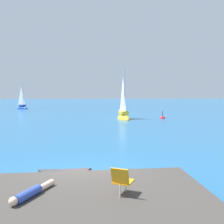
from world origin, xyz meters
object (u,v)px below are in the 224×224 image
Objects in this scene: sailboat_near at (123,116)px; person_sunbather at (31,192)px; beach_chair at (122,180)px; marker_buoy at (162,118)px; sailboat_far at (22,107)px.

person_sunbather is at bearing -23.34° from sailboat_near.
beach_chair reaches higher than marker_buoy.
sailboat_far reaches higher than beach_chair.
person_sunbather is 1.45× the size of marker_buoy.
person_sunbather is (-4.86, -22.99, 0.33)m from sailboat_near.
beach_chair reaches higher than person_sunbather.
sailboat_near is 4.53m from marker_buoy.
sailboat_far reaches higher than person_sunbather.
person_sunbather is 2.44m from beach_chair.
sailboat_far is 4.17× the size of marker_buoy.
beach_chair is (-2.45, -23.07, 0.66)m from sailboat_near.
marker_buoy is (19.70, -15.76, -0.25)m from sailboat_far.
sailboat_near reaches higher than sailboat_far.
sailboat_far is 2.88× the size of person_sunbather.
sailboat_far is 5.90× the size of beach_chair.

